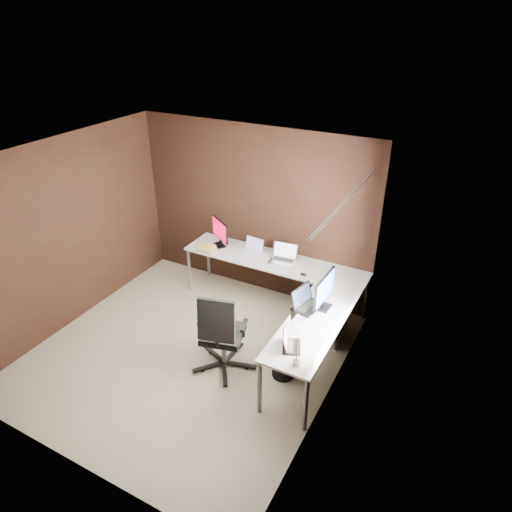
{
  "coord_description": "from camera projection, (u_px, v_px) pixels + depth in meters",
  "views": [
    {
      "loc": [
        2.85,
        -3.53,
        3.86
      ],
      "look_at": [
        0.48,
        0.95,
        1.06
      ],
      "focal_mm": 32.0,
      "sensor_mm": 36.0,
      "label": 1
    }
  ],
  "objects": [
    {
      "name": "monitor_left",
      "position": [
        220.0,
        231.0,
        6.66
      ],
      "size": [
        0.4,
        0.28,
        0.41
      ],
      "rotation": [
        0.0,
        0.0,
        -0.58
      ],
      "color": "black",
      "rests_on": "desk"
    },
    {
      "name": "laptop_black_small",
      "position": [
        289.0,
        344.0,
        4.74
      ],
      "size": [
        0.27,
        0.31,
        0.18
      ],
      "rotation": [
        0.0,
        0.0,
        1.97
      ],
      "color": "black",
      "rests_on": "desk"
    },
    {
      "name": "wastebasket",
      "position": [
        284.0,
        365.0,
        5.35
      ],
      "size": [
        0.34,
        0.34,
        0.31
      ],
      "primitive_type": "cylinder",
      "rotation": [
        0.0,
        0.0,
        0.3
      ],
      "color": "black",
      "rests_on": "ground"
    },
    {
      "name": "laptop_black_big",
      "position": [
        306.0,
        303.0,
        5.38
      ],
      "size": [
        0.34,
        0.42,
        0.24
      ],
      "rotation": [
        0.0,
        0.0,
        1.35
      ],
      "color": "black",
      "rests_on": "desk"
    },
    {
      "name": "desk_lamp",
      "position": [
        294.0,
        332.0,
        4.43
      ],
      "size": [
        0.18,
        0.21,
        0.55
      ],
      "rotation": [
        0.0,
        0.0,
        -0.26
      ],
      "color": "slate",
      "rests_on": "desk"
    },
    {
      "name": "laptop_silver",
      "position": [
        284.0,
        257.0,
        6.35
      ],
      "size": [
        0.39,
        0.29,
        0.24
      ],
      "rotation": [
        0.0,
        0.0,
        0.1
      ],
      "color": "silver",
      "rests_on": "desk"
    },
    {
      "name": "desk",
      "position": [
        284.0,
        285.0,
        5.9
      ],
      "size": [
        2.65,
        2.25,
        0.73
      ],
      "color": "white",
      "rests_on": "ground"
    },
    {
      "name": "drawer_pedestal",
      "position": [
        328.0,
        317.0,
        5.93
      ],
      "size": [
        0.42,
        0.5,
        0.6
      ],
      "primitive_type": "cube",
      "color": "white",
      "rests_on": "ground"
    },
    {
      "name": "book_stack",
      "position": [
        207.0,
        248.0,
        6.61
      ],
      "size": [
        0.25,
        0.21,
        0.08
      ],
      "rotation": [
        0.0,
        0.0,
        0.1
      ],
      "color": "#9E7955",
      "rests_on": "desk"
    },
    {
      "name": "mouse_corner",
      "position": [
        303.0,
        274.0,
        6.0
      ],
      "size": [
        0.1,
        0.09,
        0.03
      ],
      "primitive_type": "ellipsoid",
      "rotation": [
        0.0,
        0.0,
        -0.42
      ],
      "color": "black",
      "rests_on": "desk"
    },
    {
      "name": "office_chair",
      "position": [
        223.0,
        347.0,
        5.39
      ],
      "size": [
        0.61,
        0.63,
        1.08
      ],
      "rotation": [
        0.0,
        0.0,
        0.26
      ],
      "color": "black",
      "rests_on": "ground"
    },
    {
      "name": "monitor_right",
      "position": [
        325.0,
        290.0,
        5.25
      ],
      "size": [
        0.14,
        0.54,
        0.44
      ],
      "rotation": [
        0.0,
        0.0,
        1.53
      ],
      "color": "black",
      "rests_on": "desk"
    },
    {
      "name": "laptop_white",
      "position": [
        253.0,
        249.0,
        6.57
      ],
      "size": [
        0.31,
        0.24,
        0.2
      ],
      "rotation": [
        0.0,
        0.0,
        -0.1
      ],
      "color": "white",
      "rests_on": "desk"
    },
    {
      "name": "room",
      "position": [
        208.0,
        270.0,
        5.06
      ],
      "size": [
        3.6,
        3.6,
        2.5
      ],
      "color": "tan",
      "rests_on": "ground"
    },
    {
      "name": "mouse_left",
      "position": [
        211.0,
        250.0,
        6.59
      ],
      "size": [
        0.1,
        0.07,
        0.04
      ],
      "primitive_type": "ellipsoid",
      "rotation": [
        0.0,
        0.0,
        -0.16
      ],
      "color": "black",
      "rests_on": "desk"
    }
  ]
}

